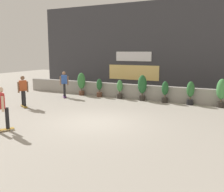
% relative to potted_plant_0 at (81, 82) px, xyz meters
% --- Properties ---
extents(ground_plane, '(48.00, 48.00, 0.00)m').
position_rel_potted_plant_0_xyz_m(ground_plane, '(4.37, -5.55, -0.90)').
color(ground_plane, '#A8A093').
extents(planter_wall, '(18.00, 0.40, 0.90)m').
position_rel_potted_plant_0_xyz_m(planter_wall, '(4.37, 0.45, -0.45)').
color(planter_wall, gray).
rests_on(planter_wall, ground).
extents(building_backdrop, '(20.00, 2.08, 6.50)m').
position_rel_potted_plant_0_xyz_m(building_backdrop, '(4.37, 4.45, 2.35)').
color(building_backdrop, '#38383D').
rests_on(building_backdrop, ground).
extents(potted_plant_0, '(0.53, 0.53, 1.54)m').
position_rel_potted_plant_0_xyz_m(potted_plant_0, '(0.00, 0.00, 0.00)').
color(potted_plant_0, brown).
rests_on(potted_plant_0, ground).
extents(potted_plant_1, '(0.36, 0.36, 1.20)m').
position_rel_potted_plant_0_xyz_m(potted_plant_1, '(1.40, 0.00, -0.27)').
color(potted_plant_1, brown).
rests_on(potted_plant_1, ground).
extents(potted_plant_2, '(0.37, 0.37, 1.20)m').
position_rel_potted_plant_0_xyz_m(potted_plant_2, '(2.89, 0.00, -0.27)').
color(potted_plant_2, '#2D2823').
rests_on(potted_plant_2, ground).
extents(potted_plant_3, '(0.55, 0.55, 1.57)m').
position_rel_potted_plant_0_xyz_m(potted_plant_3, '(4.40, 0.00, 0.02)').
color(potted_plant_3, '#2D2823').
rests_on(potted_plant_3, ground).
extents(potted_plant_4, '(0.40, 0.40, 1.26)m').
position_rel_potted_plant_0_xyz_m(potted_plant_4, '(5.81, 0.00, -0.21)').
color(potted_plant_4, '#2D2823').
rests_on(potted_plant_4, ground).
extents(potted_plant_5, '(0.43, 0.43, 1.33)m').
position_rel_potted_plant_0_xyz_m(potted_plant_5, '(7.26, 0.00, -0.16)').
color(potted_plant_5, black).
rests_on(potted_plant_5, ground).
extents(potted_plant_6, '(0.54, 0.54, 1.55)m').
position_rel_potted_plant_0_xyz_m(potted_plant_6, '(8.88, 0.00, 0.01)').
color(potted_plant_6, '#2D2823').
rests_on(potted_plant_6, ground).
extents(skater_mid_plaza, '(0.56, 0.80, 1.70)m').
position_rel_potted_plant_0_xyz_m(skater_mid_plaza, '(1.87, -8.28, 0.04)').
color(skater_mid_plaza, '#BF8C26').
rests_on(skater_mid_plaza, ground).
extents(skater_far_right, '(0.79, 0.58, 1.70)m').
position_rel_potted_plant_0_xyz_m(skater_far_right, '(-0.64, -4.68, 0.04)').
color(skater_far_right, '#BF8C26').
rests_on(skater_far_right, ground).
extents(skater_by_wall_left, '(0.66, 0.75, 1.70)m').
position_rel_potted_plant_0_xyz_m(skater_by_wall_left, '(-0.52, -1.22, 0.04)').
color(skater_by_wall_left, '#72338C').
rests_on(skater_by_wall_left, ground).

